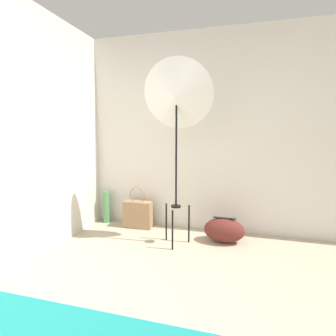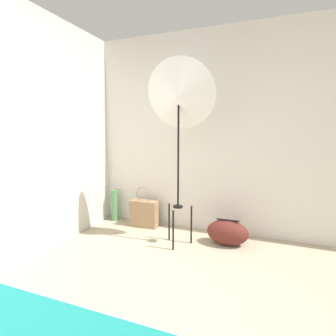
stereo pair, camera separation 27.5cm
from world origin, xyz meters
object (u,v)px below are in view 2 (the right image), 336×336
object	(u,v)px
photo_umbrella	(179,97)
paper_roll	(115,205)
duffel_bag	(227,232)
tote_bag	(144,213)

from	to	relation	value
photo_umbrella	paper_roll	xyz separation A→B (m)	(-1.15, 0.46, -1.47)
paper_roll	duffel_bag	bearing A→B (deg)	-8.46
photo_umbrella	paper_roll	size ratio (longest dim) A/B	4.58
photo_umbrella	paper_roll	distance (m)	1.92
duffel_bag	photo_umbrella	bearing A→B (deg)	-159.67
paper_roll	photo_umbrella	bearing A→B (deg)	-21.60
tote_bag	paper_roll	bearing A→B (deg)	172.41
photo_umbrella	tote_bag	distance (m)	1.68
photo_umbrella	tote_bag	world-z (taller)	photo_umbrella
duffel_bag	paper_roll	size ratio (longest dim) A/B	1.04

